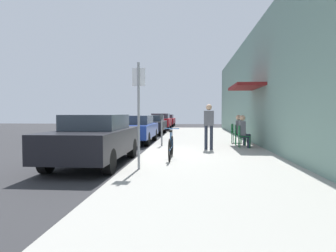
{
  "coord_description": "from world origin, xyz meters",
  "views": [
    {
      "loc": [
        1.68,
        -9.58,
        1.5
      ],
      "look_at": [
        0.57,
        4.38,
        0.87
      ],
      "focal_mm": 31.38,
      "sensor_mm": 36.0,
      "label": 1
    }
  ],
  "objects_px": {
    "parked_car_1": "(135,129)",
    "parked_car_3": "(161,121)",
    "bicycle_0": "(171,147)",
    "parked_car_0": "(96,138)",
    "cafe_chair_0": "(242,135)",
    "parking_meter": "(162,128)",
    "seated_patron_1": "(240,129)",
    "parked_car_4": "(166,120)",
    "cafe_chair_2": "(235,132)",
    "seated_patron_0": "(244,130)",
    "street_sign": "(139,107)",
    "cafe_chair_1": "(238,133)",
    "parked_car_2": "(152,124)",
    "pedestrian_standing": "(209,123)"
  },
  "relations": [
    {
      "from": "parked_car_1",
      "to": "parked_car_3",
      "type": "relative_size",
      "value": 1.0
    },
    {
      "from": "parked_car_1",
      "to": "bicycle_0",
      "type": "height_order",
      "value": "parked_car_1"
    },
    {
      "from": "parked_car_0",
      "to": "cafe_chair_0",
      "type": "height_order",
      "value": "parked_car_0"
    },
    {
      "from": "parked_car_0",
      "to": "parked_car_1",
      "type": "relative_size",
      "value": 1.0
    },
    {
      "from": "parking_meter",
      "to": "seated_patron_1",
      "type": "bearing_deg",
      "value": 9.42
    },
    {
      "from": "parked_car_1",
      "to": "bicycle_0",
      "type": "relative_size",
      "value": 2.57
    },
    {
      "from": "parked_car_4",
      "to": "bicycle_0",
      "type": "relative_size",
      "value": 2.57
    },
    {
      "from": "parked_car_4",
      "to": "cafe_chair_2",
      "type": "relative_size",
      "value": 5.06
    },
    {
      "from": "parked_car_1",
      "to": "cafe_chair_2",
      "type": "xyz_separation_m",
      "value": [
        4.8,
        -0.72,
        -0.09
      ]
    },
    {
      "from": "parked_car_1",
      "to": "parked_car_3",
      "type": "bearing_deg",
      "value": 90.0
    },
    {
      "from": "parked_car_1",
      "to": "seated_patron_0",
      "type": "bearing_deg",
      "value": -28.8
    },
    {
      "from": "cafe_chair_2",
      "to": "bicycle_0",
      "type": "bearing_deg",
      "value": -117.39
    },
    {
      "from": "parked_car_1",
      "to": "cafe_chair_0",
      "type": "xyz_separation_m",
      "value": [
        4.8,
        -2.67,
        -0.09
      ]
    },
    {
      "from": "parked_car_3",
      "to": "cafe_chair_2",
      "type": "relative_size",
      "value": 5.06
    },
    {
      "from": "parked_car_1",
      "to": "cafe_chair_0",
      "type": "bearing_deg",
      "value": -29.09
    },
    {
      "from": "parked_car_3",
      "to": "street_sign",
      "type": "bearing_deg",
      "value": -85.59
    },
    {
      "from": "seated_patron_1",
      "to": "cafe_chair_1",
      "type": "bearing_deg",
      "value": 174.95
    },
    {
      "from": "bicycle_0",
      "to": "cafe_chair_2",
      "type": "distance_m",
      "value": 5.7
    },
    {
      "from": "cafe_chair_0",
      "to": "cafe_chair_2",
      "type": "relative_size",
      "value": 1.0
    },
    {
      "from": "parked_car_2",
      "to": "seated_patron_1",
      "type": "bearing_deg",
      "value": -58.33
    },
    {
      "from": "parked_car_1",
      "to": "cafe_chair_0",
      "type": "distance_m",
      "value": 5.49
    },
    {
      "from": "parked_car_2",
      "to": "seated_patron_0",
      "type": "distance_m",
      "value": 10.08
    },
    {
      "from": "seated_patron_0",
      "to": "parked_car_3",
      "type": "bearing_deg",
      "value": 108.22
    },
    {
      "from": "pedestrian_standing",
      "to": "parked_car_2",
      "type": "bearing_deg",
      "value": 109.78
    },
    {
      "from": "cafe_chair_1",
      "to": "seated_patron_1",
      "type": "xyz_separation_m",
      "value": [
        0.06,
        -0.01,
        0.19
      ]
    },
    {
      "from": "parked_car_0",
      "to": "parked_car_1",
      "type": "height_order",
      "value": "parked_car_0"
    },
    {
      "from": "parked_car_4",
      "to": "bicycle_0",
      "type": "xyz_separation_m",
      "value": [
        2.18,
        -24.25,
        -0.22
      ]
    },
    {
      "from": "cafe_chair_0",
      "to": "parked_car_0",
      "type": "bearing_deg",
      "value": -144.23
    },
    {
      "from": "parked_car_3",
      "to": "cafe_chair_0",
      "type": "height_order",
      "value": "parked_car_3"
    },
    {
      "from": "seated_patron_0",
      "to": "cafe_chair_1",
      "type": "relative_size",
      "value": 1.48
    },
    {
      "from": "parked_car_1",
      "to": "seated_patron_1",
      "type": "height_order",
      "value": "seated_patron_1"
    },
    {
      "from": "parked_car_1",
      "to": "cafe_chair_1",
      "type": "relative_size",
      "value": 5.06
    },
    {
      "from": "parked_car_4",
      "to": "cafe_chair_1",
      "type": "bearing_deg",
      "value": -76.63
    },
    {
      "from": "cafe_chair_2",
      "to": "parking_meter",
      "type": "bearing_deg",
      "value": -154.64
    },
    {
      "from": "parking_meter",
      "to": "parked_car_4",
      "type": "bearing_deg",
      "value": 94.28
    },
    {
      "from": "cafe_chair_0",
      "to": "seated_patron_1",
      "type": "height_order",
      "value": "seated_patron_1"
    },
    {
      "from": "parked_car_0",
      "to": "parked_car_1",
      "type": "distance_m",
      "value": 6.12
    },
    {
      "from": "seated_patron_0",
      "to": "cafe_chair_1",
      "type": "bearing_deg",
      "value": 93.55
    },
    {
      "from": "parking_meter",
      "to": "parked_car_0",
      "type": "bearing_deg",
      "value": -111.85
    },
    {
      "from": "street_sign",
      "to": "cafe_chair_1",
      "type": "xyz_separation_m",
      "value": [
        3.3,
        5.67,
        -1.02
      ]
    },
    {
      "from": "parked_car_0",
      "to": "pedestrian_standing",
      "type": "xyz_separation_m",
      "value": [
        3.44,
        2.73,
        0.36
      ]
    },
    {
      "from": "parked_car_3",
      "to": "parking_meter",
      "type": "distance_m",
      "value": 14.42
    },
    {
      "from": "parked_car_1",
      "to": "pedestrian_standing",
      "type": "relative_size",
      "value": 2.59
    },
    {
      "from": "seated_patron_0",
      "to": "parked_car_2",
      "type": "bearing_deg",
      "value": 118.81
    },
    {
      "from": "parked_car_0",
      "to": "street_sign",
      "type": "xyz_separation_m",
      "value": [
        1.5,
        -1.26,
        0.88
      ]
    },
    {
      "from": "cafe_chair_1",
      "to": "seated_patron_1",
      "type": "height_order",
      "value": "seated_patron_1"
    },
    {
      "from": "parked_car_1",
      "to": "cafe_chair_2",
      "type": "distance_m",
      "value": 4.85
    },
    {
      "from": "parked_car_3",
      "to": "street_sign",
      "type": "height_order",
      "value": "street_sign"
    },
    {
      "from": "pedestrian_standing",
      "to": "parked_car_4",
      "type": "bearing_deg",
      "value": 98.93
    },
    {
      "from": "parked_car_2",
      "to": "parking_meter",
      "type": "distance_m",
      "value": 8.56
    }
  ]
}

